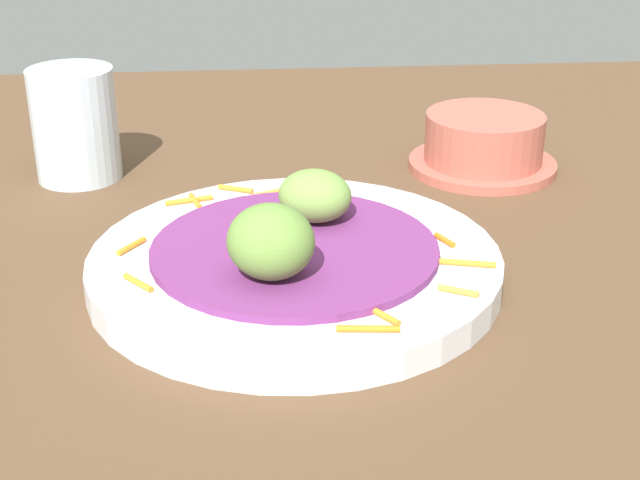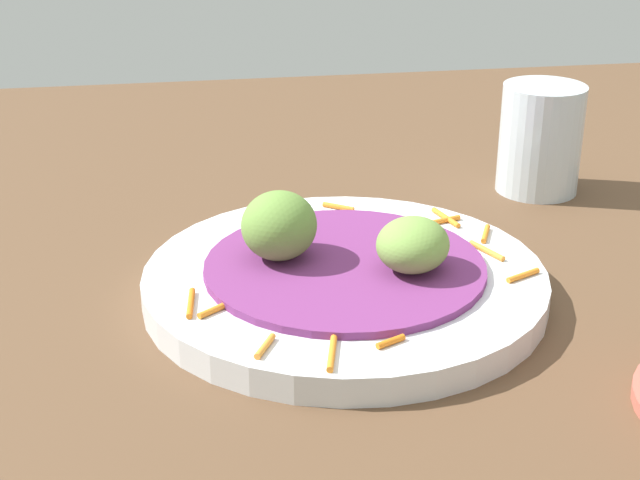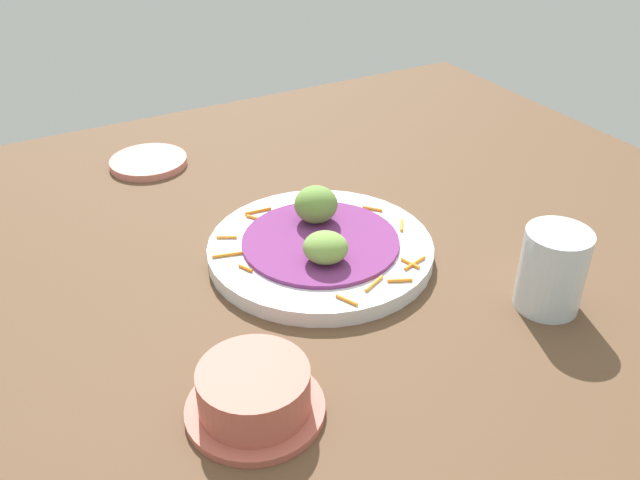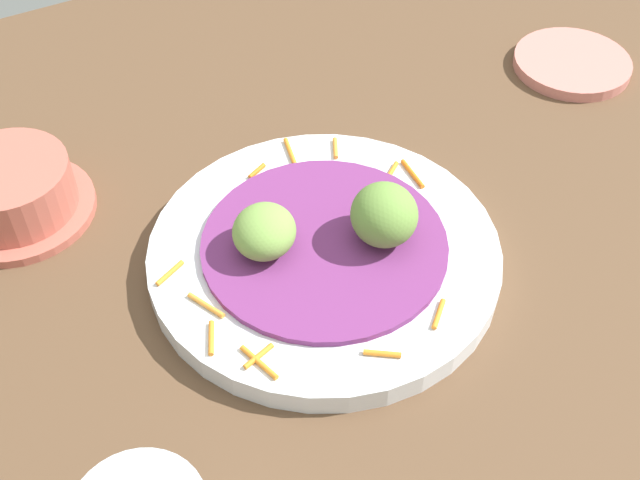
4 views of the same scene
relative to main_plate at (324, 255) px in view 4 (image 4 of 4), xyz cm
name	(u,v)px [view 4 (image 4 of 4)]	position (x,y,z in cm)	size (l,w,h in cm)	color
table_surface	(354,327)	(0.79, 5.97, -1.98)	(110.00, 110.00, 2.00)	brown
main_plate	(324,255)	(0.00, 0.00, 0.00)	(27.66, 27.66, 1.95)	silver
cabbage_bed	(324,244)	(0.00, 0.00, 1.25)	(19.28, 19.28, 0.54)	#702D6B
carrot_garnish	(302,253)	(1.95, -0.04, 1.18)	(23.90, 24.76, 0.40)	orange
guac_scoop_left	(384,215)	(-4.27, 1.68, 3.88)	(5.48, 5.17, 4.73)	olive
guac_scoop_center	(264,231)	(4.27, -1.68, 3.32)	(4.84, 5.26, 3.60)	#759E47
side_plate_small	(572,63)	(-35.24, -11.08, -0.41)	(11.78, 11.78, 1.13)	tan
terracotta_bowl	(12,192)	(19.69, -17.66, 1.34)	(12.93, 12.93, 5.00)	#B75B4C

